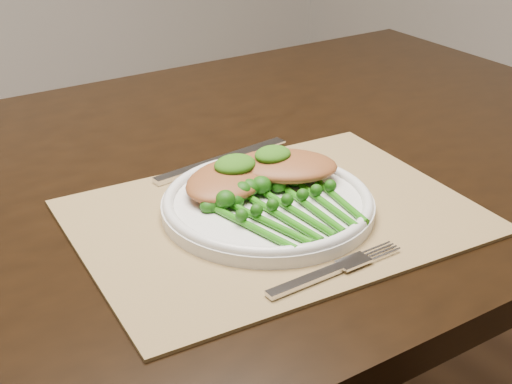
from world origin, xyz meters
TOP-DOWN VIEW (x-y plane):
  - dining_table at (-0.15, -0.12)m, footprint 1.67×1.04m
  - placemat at (-0.12, -0.30)m, footprint 0.53×0.42m
  - dinner_plate at (-0.12, -0.28)m, footprint 0.26×0.26m
  - knife at (-0.10, -0.13)m, footprint 0.22×0.02m
  - fork at (-0.14, -0.44)m, footprint 0.18×0.03m
  - chicken_fillet_left at (-0.14, -0.23)m, footprint 0.16×0.14m
  - chicken_fillet_right at (-0.07, -0.25)m, footprint 0.17×0.16m
  - pesto_dollop_left at (-0.13, -0.22)m, footprint 0.06×0.05m
  - pesto_dollop_right at (-0.08, -0.24)m, footprint 0.05×0.04m
  - broccolini_bundle at (-0.12, -0.34)m, footprint 0.16×0.17m

SIDE VIEW (x-z plane):
  - dining_table at x=-0.15m, z-range 0.00..0.75m
  - placemat at x=-0.12m, z-range 0.75..0.75m
  - fork at x=-0.14m, z-range 0.76..0.76m
  - knife at x=-0.10m, z-range 0.76..0.76m
  - dinner_plate at x=-0.12m, z-range 0.75..0.78m
  - broccolini_bundle at x=-0.12m, z-range 0.76..0.79m
  - chicken_fillet_left at x=-0.14m, z-range 0.77..0.80m
  - chicken_fillet_right at x=-0.07m, z-range 0.78..0.80m
  - pesto_dollop_left at x=-0.13m, z-range 0.79..0.81m
  - pesto_dollop_right at x=-0.08m, z-range 0.80..0.81m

